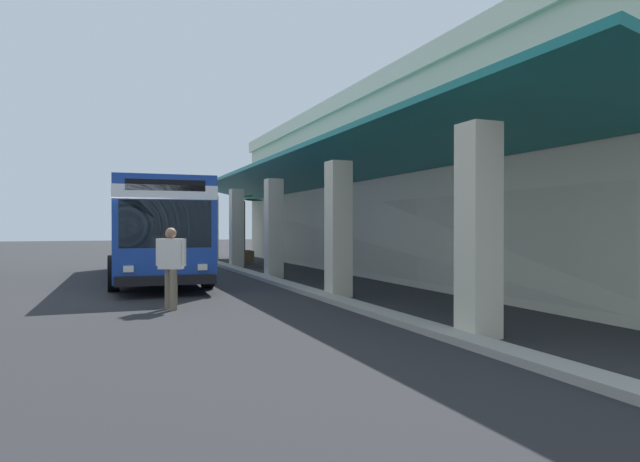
{
  "coord_description": "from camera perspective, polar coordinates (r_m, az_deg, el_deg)",
  "views": [
    {
      "loc": [
        15.24,
        -0.89,
        1.78
      ],
      "look_at": [
        -0.43,
        5.51,
        1.65
      ],
      "focal_mm": 30.51,
      "sensor_mm": 36.0,
      "label": 1
    }
  ],
  "objects": [
    {
      "name": "ground",
      "position": [
        17.73,
        8.03,
        -5.32
      ],
      "size": [
        120.0,
        120.0,
        0.0
      ],
      "primitive_type": "plane",
      "color": "#262628"
    },
    {
      "name": "curb_strip",
      "position": [
        18.94,
        -6.26,
        -4.77
      ],
      "size": [
        33.04,
        0.5,
        0.12
      ],
      "primitive_type": "cube",
      "color": "#9E998E",
      "rests_on": "ground"
    },
    {
      "name": "plaza_building",
      "position": [
        23.47,
        17.02,
        4.48
      ],
      "size": [
        27.83,
        15.94,
        6.86
      ],
      "color": "beige",
      "rests_on": "ground"
    },
    {
      "name": "transit_bus",
      "position": [
        19.64,
        -16.91,
        0.64
      ],
      "size": [
        11.31,
        3.15,
        3.34
      ],
      "color": "#193D9E",
      "rests_on": "ground"
    },
    {
      "name": "pedestrian",
      "position": [
        12.13,
        -15.37,
        -3.25
      ],
      "size": [
        0.45,
        0.59,
        1.76
      ],
      "color": "#726651",
      "rests_on": "ground"
    },
    {
      "name": "potted_palm",
      "position": [
        26.3,
        -8.01,
        -1.73
      ],
      "size": [
        1.84,
        1.79,
        3.32
      ],
      "color": "brown",
      "rests_on": "ground"
    }
  ]
}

